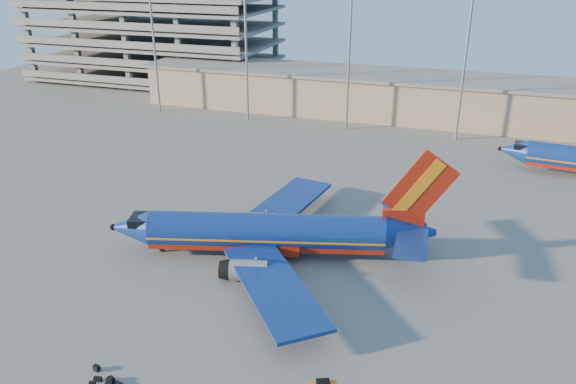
{
  "coord_description": "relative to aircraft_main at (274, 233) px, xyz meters",
  "views": [
    {
      "loc": [
        17.46,
        -54.21,
        31.01
      ],
      "look_at": [
        -2.69,
        5.06,
        4.0
      ],
      "focal_mm": 35.0,
      "sensor_mm": 36.0,
      "label": 1
    }
  ],
  "objects": [
    {
      "name": "aircraft_main",
      "position": [
        0.0,
        0.0,
        0.0
      ],
      "size": [
        36.48,
        34.6,
        12.63
      ],
      "rotation": [
        0.0,
        0.0,
        0.27
      ],
      "color": "navy",
      "rests_on": "ground"
    },
    {
      "name": "terminal_building",
      "position": [
        11.47,
        61.2,
        1.62
      ],
      "size": [
        122.0,
        16.0,
        8.5
      ],
      "color": "#9B8A6B",
      "rests_on": "ground"
    },
    {
      "name": "ground",
      "position": [
        1.47,
        3.2,
        -2.7
      ],
      "size": [
        220.0,
        220.0,
        0.0
      ],
      "primitive_type": "plane",
      "color": "slate",
      "rests_on": "ground"
    },
    {
      "name": "parking_garage",
      "position": [
        -60.53,
        77.25,
        9.03
      ],
      "size": [
        62.0,
        32.0,
        21.4
      ],
      "color": "slate",
      "rests_on": "ground"
    },
    {
      "name": "light_mast_row",
      "position": [
        6.47,
        49.2,
        14.85
      ],
      "size": [
        101.6,
        1.6,
        28.65
      ],
      "color": "gray",
      "rests_on": "ground"
    },
    {
      "name": "luggage_pile",
      "position": [
        -5.6,
        -23.12,
        -2.47
      ],
      "size": [
        3.36,
        2.15,
        0.51
      ],
      "color": "black",
      "rests_on": "ground"
    }
  ]
}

